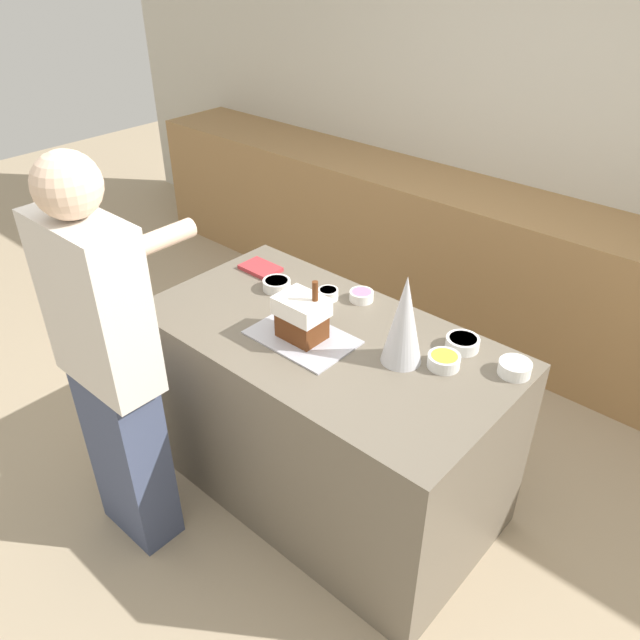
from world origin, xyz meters
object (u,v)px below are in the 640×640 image
Objects in this scene: candy_bowl_front_corner at (328,294)px; gingerbread_house at (302,316)px; candy_bowl_far_right at (463,343)px; person at (110,366)px; candy_bowl_center_rear at (361,295)px; cookbook at (260,268)px; decorative_tree at (404,320)px; baking_tray at (302,337)px; candy_bowl_behind_tray at (515,367)px; candy_bowl_beside_tree at (277,284)px; candy_bowl_far_left at (444,360)px.

gingerbread_house is at bearing -67.48° from candy_bowl_front_corner.
person is (-0.95, -1.01, -0.02)m from candy_bowl_far_right.
person is (-0.42, -0.63, -0.10)m from gingerbread_house.
candy_bowl_center_rear is 0.57× the size of cookbook.
candy_bowl_far_right is (0.66, 0.06, 0.00)m from candy_bowl_front_corner.
decorative_tree is 2.78× the size of candy_bowl_far_right.
candy_bowl_far_right is (0.53, -0.03, 0.00)m from candy_bowl_center_rear.
candy_bowl_front_corner reaches higher than baking_tray.
candy_bowl_center_rear is 1.11m from person.
candy_bowl_behind_tray is at bearing -3.01° from candy_bowl_center_rear.
candy_bowl_beside_tree is (-0.36, 0.21, 0.02)m from baking_tray.
candy_bowl_far_left is at bearing 41.75° from person.
candy_bowl_beside_tree reaches higher than baking_tray.
candy_bowl_front_corner is 0.72× the size of candy_bowl_beside_tree.
gingerbread_house reaches higher than candy_bowl_center_rear.
person reaches higher than cookbook.
candy_bowl_beside_tree is at bearing -172.64° from candy_bowl_behind_tray.
gingerbread_house reaches higher than candy_bowl_far_right.
candy_bowl_far_left is 0.67× the size of cookbook.
cookbook is at bearing -178.12° from candy_bowl_front_corner.
cookbook is (-0.55, 0.29, -0.10)m from gingerbread_house.
candy_bowl_far_left reaches higher than cookbook.
candy_bowl_far_right is at bearing 35.33° from gingerbread_house.
person is (-0.96, -0.85, -0.02)m from candy_bowl_far_left.
candy_bowl_front_corner is at bearing 112.52° from gingerbread_house.
baking_tray is 3.46× the size of candy_bowl_behind_tray.
candy_bowl_far_left is at bearing 22.35° from baking_tray.
candy_bowl_behind_tray is 0.96× the size of candy_bowl_beside_tree.
person is (-0.81, -0.78, -0.18)m from decorative_tree.
candy_bowl_far_left is 0.97× the size of candy_bowl_beside_tree.
decorative_tree reaches higher than baking_tray.
candy_bowl_front_corner is at bearing -174.34° from candy_bowl_far_right.
candy_bowl_far_right is (0.14, 0.23, -0.16)m from decorative_tree.
candy_bowl_center_rear is at bearing 91.08° from gingerbread_house.
candy_bowl_far_right is 0.71× the size of cookbook.
decorative_tree reaches higher than gingerbread_house.
baking_tray is at bearing -88.99° from candy_bowl_center_rear.
candy_bowl_front_corner is 0.74× the size of candy_bowl_far_left.
person is at bearing -107.25° from candy_bowl_front_corner.
decorative_tree is 3.01× the size of candy_bowl_behind_tray.
candy_bowl_center_rear is at bearing 161.81° from candy_bowl_far_left.
cookbook is (-0.95, 0.15, -0.18)m from decorative_tree.
candy_bowl_center_rear reaches higher than baking_tray.
candy_bowl_behind_tray reaches higher than candy_bowl_far_left.
gingerbread_house reaches higher than candy_bowl_far_left.
decorative_tree is at bearing -120.74° from candy_bowl_far_right.
candy_bowl_beside_tree is at bearing -152.35° from candy_bowl_center_rear.
baking_tray is 0.40m from candy_bowl_center_rear.
candy_bowl_front_corner is 0.99m from person.
candy_bowl_front_corner is (-0.89, -0.05, -0.00)m from candy_bowl_behind_tray.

